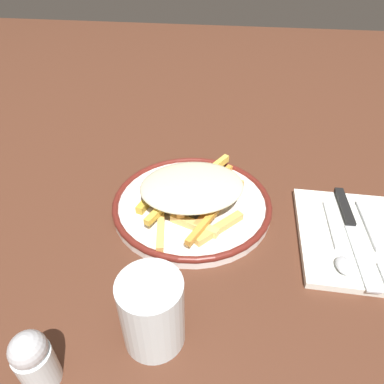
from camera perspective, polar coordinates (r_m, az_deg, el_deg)
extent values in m
plane|color=#512C1D|center=(0.58, 0.00, -2.72)|extent=(2.60, 2.60, 0.00)
cylinder|color=white|center=(0.58, 0.00, -2.16)|extent=(0.26, 0.26, 0.01)
torus|color=maroon|center=(0.57, 0.00, -1.58)|extent=(0.26, 0.26, 0.01)
cube|color=gold|center=(0.53, -5.13, -2.76)|extent=(0.04, 0.07, 0.01)
cube|color=#E4B45B|center=(0.52, -5.17, -6.15)|extent=(0.03, 0.08, 0.01)
cube|color=gold|center=(0.57, -0.23, 1.07)|extent=(0.01, 0.10, 0.01)
cube|color=#E1A452|center=(0.62, 5.19, 2.49)|extent=(0.07, 0.05, 0.01)
cube|color=#EBBB67|center=(0.52, 0.40, -5.43)|extent=(0.08, 0.04, 0.01)
cube|color=#DF9349|center=(0.54, 2.90, -3.20)|extent=(0.04, 0.08, 0.01)
cube|color=gold|center=(0.53, -0.74, -2.76)|extent=(0.07, 0.01, 0.01)
cube|color=gold|center=(0.51, 2.11, -5.13)|extent=(0.05, 0.09, 0.01)
cube|color=#C18938|center=(0.56, 0.32, -0.38)|extent=(0.06, 0.06, 0.01)
cube|color=gold|center=(0.57, -6.75, -0.83)|extent=(0.03, 0.08, 0.01)
cube|color=gold|center=(0.62, 5.16, 2.58)|extent=(0.07, 0.07, 0.01)
cube|color=#E8C55F|center=(0.55, 1.44, -2.41)|extent=(0.05, 0.07, 0.01)
cube|color=#CA8837|center=(0.62, 4.68, 2.59)|extent=(0.04, 0.07, 0.01)
cube|color=#F1C864|center=(0.61, -1.94, 2.30)|extent=(0.07, 0.06, 0.01)
cube|color=gold|center=(0.61, -1.16, 2.25)|extent=(0.02, 0.08, 0.01)
cube|color=#C7862D|center=(0.60, 2.06, 1.25)|extent=(0.08, 0.06, 0.01)
cube|color=gold|center=(0.56, -0.26, -0.17)|extent=(0.03, 0.07, 0.01)
cube|color=#E2C350|center=(0.61, 3.51, 3.91)|extent=(0.05, 0.08, 0.01)
cube|color=tan|center=(0.52, 4.48, -5.89)|extent=(0.07, 0.08, 0.01)
cube|color=gold|center=(0.55, -2.60, -0.75)|extent=(0.04, 0.09, 0.01)
cube|color=gold|center=(0.57, 4.29, -0.84)|extent=(0.05, 0.08, 0.01)
cube|color=#E1B654|center=(0.57, 0.45, -1.25)|extent=(0.09, 0.04, 0.01)
cube|color=#DCAC51|center=(0.57, -0.98, -0.97)|extent=(0.04, 0.07, 0.01)
cube|color=gold|center=(0.57, 1.12, 0.07)|extent=(0.04, 0.07, 0.01)
ellipsoid|color=beige|center=(0.55, 0.32, 0.74)|extent=(0.20, 0.18, 0.02)
cube|color=#267336|center=(0.55, -0.76, 1.88)|extent=(0.00, 0.00, 0.00)
cube|color=#266E29|center=(0.55, 5.32, 1.42)|extent=(0.00, 0.00, 0.00)
cube|color=#28651A|center=(0.57, -5.53, 2.60)|extent=(0.00, 0.00, 0.00)
cube|color=#3A6531|center=(0.55, 3.60, 1.53)|extent=(0.00, 0.00, 0.00)
cube|color=#247436|center=(0.53, 4.39, -0.50)|extent=(0.00, 0.00, 0.00)
cube|color=white|center=(0.58, 24.76, -6.71)|extent=(0.16, 0.20, 0.01)
cube|color=silver|center=(0.60, 27.03, -4.82)|extent=(0.02, 0.11, 0.00)
cube|color=black|center=(0.61, 23.72, -2.17)|extent=(0.02, 0.09, 0.01)
cube|color=silver|center=(0.54, 26.04, -9.49)|extent=(0.02, 0.12, 0.00)
cube|color=silver|center=(0.57, 21.97, -4.90)|extent=(0.01, 0.10, 0.00)
ellipsoid|color=silver|center=(0.52, 23.67, -10.97)|extent=(0.02, 0.03, 0.01)
cylinder|color=silver|center=(0.40, -6.55, -18.94)|extent=(0.07, 0.07, 0.09)
cylinder|color=silver|center=(0.42, -24.00, -24.68)|extent=(0.04, 0.04, 0.05)
sphere|color=#B7BABF|center=(0.39, -25.32, -22.31)|extent=(0.04, 0.04, 0.04)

